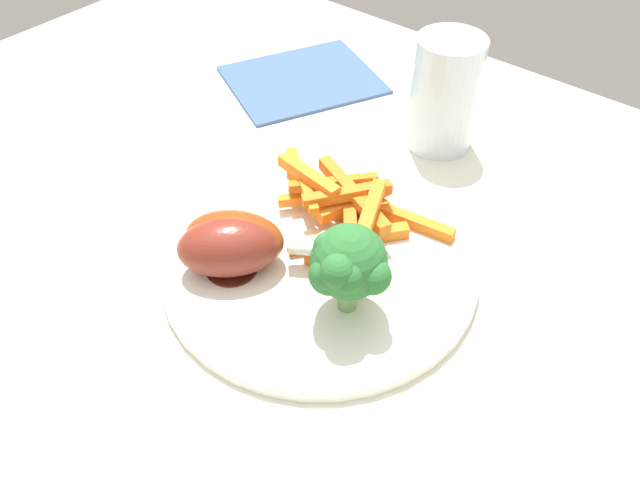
{
  "coord_description": "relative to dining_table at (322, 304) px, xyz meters",
  "views": [
    {
      "loc": [
        0.27,
        -0.34,
        1.15
      ],
      "look_at": [
        0.03,
        -0.04,
        0.78
      ],
      "focal_mm": 35.98,
      "sensor_mm": 36.0,
      "label": 1
    }
  ],
  "objects": [
    {
      "name": "dinner_plate",
      "position": [
        0.03,
        -0.04,
        0.12
      ],
      "size": [
        0.27,
        0.27,
        0.01
      ],
      "primitive_type": "cylinder",
      "color": "white",
      "rests_on": "dining_table"
    },
    {
      "name": "chicken_drumstick_far",
      "position": [
        -0.01,
        -0.09,
        0.15
      ],
      "size": [
        0.12,
        0.09,
        0.05
      ],
      "color": "#5E210B",
      "rests_on": "dinner_plate"
    },
    {
      "name": "chicken_drumstick_near",
      "position": [
        -0.01,
        -0.1,
        0.15
      ],
      "size": [
        0.11,
        0.11,
        0.05
      ],
      "color": "#541812",
      "rests_on": "dinner_plate"
    },
    {
      "name": "dining_table",
      "position": [
        0.0,
        0.0,
        0.0
      ],
      "size": [
        1.1,
        0.75,
        0.75
      ],
      "color": "silver",
      "rests_on": "ground_plane"
    },
    {
      "name": "water_glass",
      "position": [
        0.01,
        0.17,
        0.17
      ],
      "size": [
        0.07,
        0.07,
        0.12
      ],
      "primitive_type": "cylinder",
      "color": "silver",
      "rests_on": "dining_table"
    },
    {
      "name": "carrot_fries_pile",
      "position": [
        0.03,
        0.0,
        0.14
      ],
      "size": [
        0.17,
        0.11,
        0.04
      ],
      "color": "orange",
      "rests_on": "dinner_plate"
    },
    {
      "name": "napkin",
      "position": [
        -0.18,
        0.18,
        0.12
      ],
      "size": [
        0.2,
        0.21,
        0.0
      ],
      "primitive_type": "cube",
      "rotation": [
        0.0,
        0.0,
        1.12
      ],
      "color": "#3D5684",
      "rests_on": "dining_table"
    },
    {
      "name": "broccoli_floret_front",
      "position": [
        0.09,
        -0.08,
        0.18
      ],
      "size": [
        0.06,
        0.06,
        0.08
      ],
      "color": "#78A260",
      "rests_on": "dinner_plate"
    }
  ]
}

